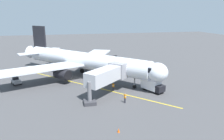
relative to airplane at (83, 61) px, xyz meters
The scene contains 13 objects.
ground_plane 4.39m from the airplane, 14.10° to the left, with size 220.00×220.00×0.00m, color #424244.
apron_lead_in_line 7.39m from the airplane, 91.75° to the left, with size 0.24×40.00×0.01m, color yellow.
airplane is the anchor object (origin of this frame).
jet_bridge 12.50m from the airplane, 106.97° to the left, with size 9.76×9.20×5.40m.
ground_crew_marshaller 17.76m from the airplane, 107.78° to the left, with size 0.40×0.47×1.71m.
ground_crew_wing_walker 12.18m from the airplane, 113.66° to the left, with size 0.46×0.46×1.71m.
ground_crew_loader 10.23m from the airplane, 159.66° to the right, with size 0.26×0.40×1.71m.
tug_near_nose 14.98m from the airplane, ahead, with size 2.36×2.72×1.50m.
box_truck_portside 17.66m from the airplane, 134.03° to the left, with size 3.75×4.99×2.62m.
tug_starboard_side 20.94m from the airplane, 126.49° to the right, with size 2.74×2.40×1.50m.
safety_cone_nose_left 21.12m from the airplane, behind, with size 0.32×0.32×0.55m, color #F2590F.
safety_cone_nose_right 16.09m from the airplane, behind, with size 0.32×0.32×0.55m, color #F2590F.
safety_cone_wing_port 25.65m from the airplane, 94.32° to the left, with size 0.32×0.32×0.55m, color #F2590F.
Camera 1 is at (2.67, 47.99, 14.65)m, focal length 33.90 mm.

